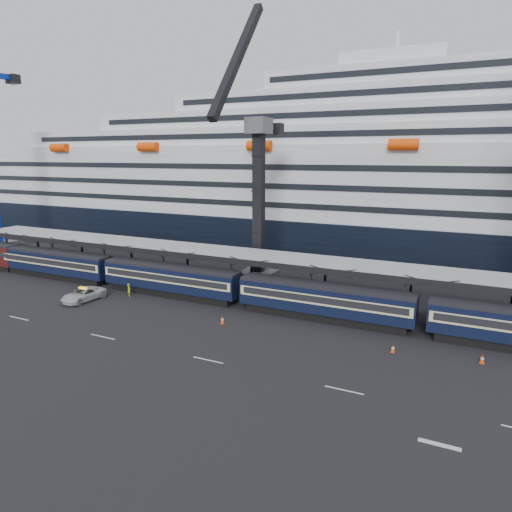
# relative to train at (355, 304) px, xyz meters

# --- Properties ---
(ground) EXTENTS (260.00, 260.00, 0.00)m
(ground) POSITION_rel_train_xyz_m (4.65, -10.00, -2.20)
(ground) COLOR black
(ground) RESTS_ON ground
(lane_markings) EXTENTS (111.00, 4.27, 0.02)m
(lane_markings) POSITION_rel_train_xyz_m (12.80, -15.23, -2.19)
(lane_markings) COLOR beige
(lane_markings) RESTS_ON ground
(train) EXTENTS (133.05, 3.00, 4.05)m
(train) POSITION_rel_train_xyz_m (0.00, 0.00, 0.00)
(train) COLOR black
(train) RESTS_ON ground
(canopy) EXTENTS (130.00, 6.25, 5.53)m
(canopy) POSITION_rel_train_xyz_m (4.65, 4.00, 3.05)
(canopy) COLOR #989AA0
(canopy) RESTS_ON ground
(cruise_ship) EXTENTS (214.09, 28.84, 34.00)m
(cruise_ship) POSITION_rel_train_xyz_m (3.57, 35.99, 10.14)
(cruise_ship) COLOR black
(cruise_ship) RESTS_ON ground
(crane_dark_near) EXTENTS (4.50, 17.75, 35.08)m
(crane_dark_near) POSITION_rel_train_xyz_m (-15.35, 8.59, 9.73)
(crane_dark_near) COLOR #505258
(crane_dark_near) RESTS_ON ground
(pickup_truck) EXTENTS (2.95, 5.72, 1.54)m
(pickup_truck) POSITION_rel_train_xyz_m (-31.70, -6.37, -1.43)
(pickup_truck) COLOR #B8BBC0
(pickup_truck) RESTS_ON ground
(worker) EXTENTS (0.70, 0.68, 1.62)m
(worker) POSITION_rel_train_xyz_m (-27.94, -2.50, -1.39)
(worker) COLOR #B6DD0B
(worker) RESTS_ON ground
(traffic_cone_a) EXTENTS (0.43, 0.43, 0.86)m
(traffic_cone_a) POSITION_rel_train_xyz_m (-33.55, -5.26, -1.78)
(traffic_cone_a) COLOR #FE4808
(traffic_cone_a) RESTS_ON ground
(traffic_cone_b) EXTENTS (0.43, 0.43, 0.86)m
(traffic_cone_b) POSITION_rel_train_xyz_m (-31.32, -4.18, -1.78)
(traffic_cone_b) COLOR #FE4808
(traffic_cone_b) RESTS_ON ground
(traffic_cone_c) EXTENTS (0.41, 0.41, 0.82)m
(traffic_cone_c) POSITION_rel_train_xyz_m (-12.62, -5.77, -1.80)
(traffic_cone_c) COLOR #FE4808
(traffic_cone_c) RESTS_ON ground
(traffic_cone_d) EXTENTS (0.37, 0.37, 0.74)m
(traffic_cone_d) POSITION_rel_train_xyz_m (4.82, -5.41, -1.84)
(traffic_cone_d) COLOR #FE4808
(traffic_cone_d) RESTS_ON ground
(traffic_cone_e) EXTENTS (0.40, 0.40, 0.80)m
(traffic_cone_e) POSITION_rel_train_xyz_m (12.06, -4.41, -1.81)
(traffic_cone_e) COLOR #FE4808
(traffic_cone_e) RESTS_ON ground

